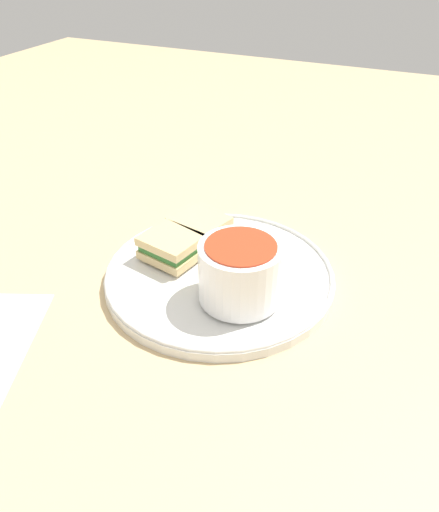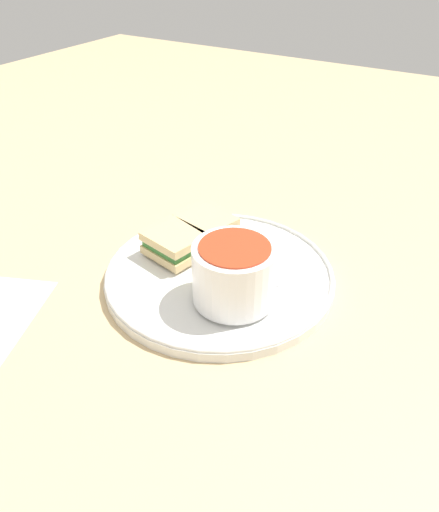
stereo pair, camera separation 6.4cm
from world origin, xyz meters
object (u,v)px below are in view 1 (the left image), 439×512
object	(u,v)px
spoon	(266,246)
soup_bowl	(240,272)
sandwich_half_near	(200,228)
sandwich_half_far	(171,247)

from	to	relation	value
spoon	soup_bowl	bearing A→B (deg)	151.52
spoon	sandwich_half_near	bearing A→B (deg)	65.99
sandwich_half_far	sandwich_half_near	bearing A→B (deg)	77.67
spoon	sandwich_half_far	distance (m)	0.13
sandwich_half_near	sandwich_half_far	size ratio (longest dim) A/B	1.05
soup_bowl	sandwich_half_near	xyz separation A→B (m)	(-0.10, 0.10, -0.02)
soup_bowl	sandwich_half_far	distance (m)	0.13
sandwich_half_near	sandwich_half_far	bearing A→B (deg)	-102.33
sandwich_half_far	spoon	bearing A→B (deg)	33.78
soup_bowl	sandwich_half_far	bearing A→B (deg)	160.93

